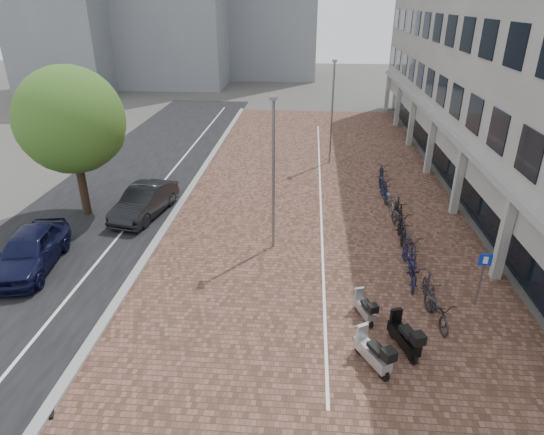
{
  "coord_description": "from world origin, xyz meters",
  "views": [
    {
      "loc": [
        1.45,
        -11.89,
        9.75
      ],
      "look_at": [
        0.0,
        6.0,
        1.3
      ],
      "focal_mm": 30.66,
      "sensor_mm": 36.0,
      "label": 1
    }
  ],
  "objects_px": {
    "car_navy": "(30,250)",
    "parking_sign": "(482,272)",
    "scooter_mid": "(404,335)",
    "car_dark": "(145,201)",
    "scooter_front": "(365,307)",
    "scooter_back": "(373,351)"
  },
  "relations": [
    {
      "from": "scooter_back",
      "to": "car_dark",
      "type": "bearing_deg",
      "value": 106.08
    },
    {
      "from": "car_dark",
      "to": "parking_sign",
      "type": "relative_size",
      "value": 2.21
    },
    {
      "from": "car_dark",
      "to": "scooter_mid",
      "type": "xyz_separation_m",
      "value": [
        11.03,
        -8.98,
        -0.17
      ]
    },
    {
      "from": "scooter_front",
      "to": "scooter_mid",
      "type": "xyz_separation_m",
      "value": [
        1.03,
        -1.49,
        0.11
      ]
    },
    {
      "from": "scooter_front",
      "to": "scooter_mid",
      "type": "bearing_deg",
      "value": -74.55
    },
    {
      "from": "car_navy",
      "to": "scooter_front",
      "type": "distance_m",
      "value": 13.04
    },
    {
      "from": "car_dark",
      "to": "scooter_mid",
      "type": "distance_m",
      "value": 14.22
    },
    {
      "from": "scooter_mid",
      "to": "car_navy",
      "type": "bearing_deg",
      "value": 145.8
    },
    {
      "from": "car_navy",
      "to": "parking_sign",
      "type": "height_order",
      "value": "parking_sign"
    },
    {
      "from": "scooter_front",
      "to": "car_dark",
      "type": "bearing_deg",
      "value": 123.95
    },
    {
      "from": "car_dark",
      "to": "scooter_back",
      "type": "height_order",
      "value": "car_dark"
    },
    {
      "from": "scooter_mid",
      "to": "parking_sign",
      "type": "xyz_separation_m",
      "value": [
        2.97,
        2.58,
        0.77
      ]
    },
    {
      "from": "car_dark",
      "to": "parking_sign",
      "type": "height_order",
      "value": "parking_sign"
    },
    {
      "from": "scooter_front",
      "to": "parking_sign",
      "type": "xyz_separation_m",
      "value": [
        4.0,
        1.09,
        0.88
      ]
    },
    {
      "from": "scooter_mid",
      "to": "car_dark",
      "type": "bearing_deg",
      "value": 121.62
    },
    {
      "from": "scooter_front",
      "to": "car_navy",
      "type": "bearing_deg",
      "value": 150.97
    },
    {
      "from": "car_navy",
      "to": "parking_sign",
      "type": "distance_m",
      "value": 16.89
    },
    {
      "from": "scooter_back",
      "to": "scooter_front",
      "type": "bearing_deg",
      "value": 60.39
    },
    {
      "from": "scooter_mid",
      "to": "scooter_back",
      "type": "bearing_deg",
      "value": -161.91
    },
    {
      "from": "car_dark",
      "to": "scooter_back",
      "type": "relative_size",
      "value": 2.76
    },
    {
      "from": "car_navy",
      "to": "scooter_mid",
      "type": "xyz_separation_m",
      "value": [
        13.88,
        -3.71,
        -0.22
      ]
    },
    {
      "from": "scooter_front",
      "to": "parking_sign",
      "type": "relative_size",
      "value": 0.66
    }
  ]
}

